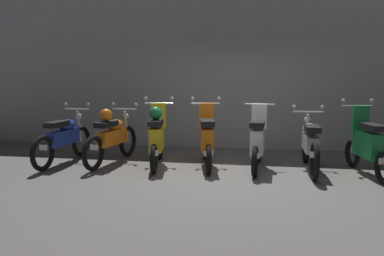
{
  "coord_description": "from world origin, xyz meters",
  "views": [
    {
      "loc": [
        0.39,
        -6.21,
        1.72
      ],
      "look_at": [
        -0.73,
        0.6,
        0.75
      ],
      "focal_mm": 35.52,
      "sensor_mm": 36.0,
      "label": 1
    }
  ],
  "objects": [
    {
      "name": "motorbike_slot_3",
      "position": [
        -0.47,
        0.78,
        0.53
      ],
      "size": [
        0.58,
        1.67,
        1.29
      ],
      "color": "black",
      "rests_on": "ground"
    },
    {
      "name": "motorbike_slot_4",
      "position": [
        0.47,
        0.75,
        0.52
      ],
      "size": [
        0.56,
        1.68,
        1.18
      ],
      "color": "black",
      "rests_on": "ground"
    },
    {
      "name": "motorbike_slot_6",
      "position": [
        2.33,
        0.65,
        0.53
      ],
      "size": [
        0.58,
        1.67,
        1.29
      ],
      "color": "black",
      "rests_on": "ground"
    },
    {
      "name": "back_wall",
      "position": [
        0.0,
        2.8,
        1.49
      ],
      "size": [
        16.0,
        0.3,
        2.97
      ],
      "primitive_type": "cube",
      "color": "gray",
      "rests_on": "ground"
    },
    {
      "name": "motorbike_slot_1",
      "position": [
        -2.33,
        0.75,
        0.53
      ],
      "size": [
        0.58,
        1.94,
        1.15
      ],
      "color": "black",
      "rests_on": "ground"
    },
    {
      "name": "ground_plane",
      "position": [
        0.0,
        0.0,
        0.0
      ],
      "size": [
        80.0,
        80.0,
        0.0
      ],
      "primitive_type": "plane",
      "color": "#565451"
    },
    {
      "name": "motorbike_slot_2",
      "position": [
        -1.4,
        0.66,
        0.57
      ],
      "size": [
        0.58,
        1.67,
        1.29
      ],
      "color": "black",
      "rests_on": "ground"
    },
    {
      "name": "motorbike_slot_5",
      "position": [
        1.4,
        0.76,
        0.49
      ],
      "size": [
        0.59,
        1.95,
        1.15
      ],
      "color": "black",
      "rests_on": "ground"
    },
    {
      "name": "motorbike_slot_0",
      "position": [
        -3.27,
        0.61,
        0.49
      ],
      "size": [
        0.59,
        1.95,
        1.15
      ],
      "color": "black",
      "rests_on": "ground"
    }
  ]
}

